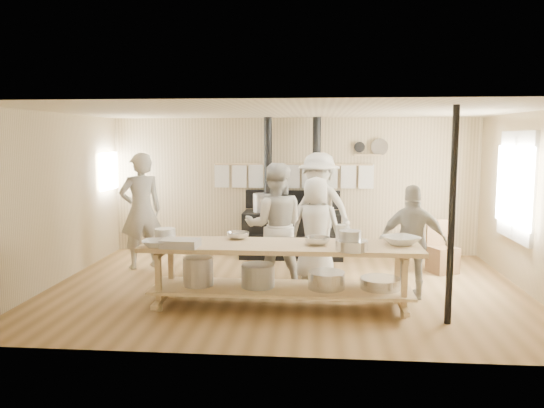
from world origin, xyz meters
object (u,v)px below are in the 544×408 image
object	(u,v)px
cook_by_window	(319,209)
cook_far_left	(141,211)
cook_right	(413,242)
chair	(442,257)
prep_table	(280,268)
stove	(291,229)
cook_center	(316,229)
roasting_pan	(180,243)
cook_left	(275,226)

from	to	relation	value
cook_by_window	cook_far_left	bearing A→B (deg)	-139.56
cook_right	chair	bearing A→B (deg)	-114.13
prep_table	cook_right	size ratio (longest dim) A/B	2.27
stove	cook_center	distance (m)	1.68
cook_far_left	cook_by_window	world-z (taller)	cook_far_left
roasting_pan	stove	bearing A→B (deg)	69.68
stove	prep_table	xyz separation A→B (m)	(-0.00, -3.02, -0.00)
prep_table	chair	bearing A→B (deg)	38.80
cook_center	cook_right	xyz separation A→B (m)	(1.33, -0.87, -0.02)
cook_far_left	cook_right	size ratio (longest dim) A/B	1.25
cook_center	roasting_pan	xyz separation A→B (m)	(-1.70, -1.75, 0.09)
chair	cook_by_window	bearing A→B (deg)	144.45
cook_left	chair	distance (m)	3.00
cook_right	cook_by_window	bearing A→B (deg)	-53.46
stove	chair	distance (m)	2.74
chair	roasting_pan	xyz separation A→B (m)	(-3.79, -2.38, 0.65)
cook_far_left	chair	world-z (taller)	cook_far_left
stove	cook_left	distance (m)	2.14
stove	cook_center	xyz separation A→B (m)	(0.46, -1.59, 0.29)
stove	cook_far_left	xyz separation A→B (m)	(-2.51, -1.08, 0.47)
prep_table	cook_left	world-z (taller)	cook_left
chair	roasting_pan	distance (m)	4.52
roasting_pan	chair	bearing A→B (deg)	32.15
cook_by_window	cook_center	bearing A→B (deg)	-61.97
cook_right	roasting_pan	world-z (taller)	cook_right
stove	roasting_pan	xyz separation A→B (m)	(-1.24, -3.35, 0.38)
stove	cook_right	xyz separation A→B (m)	(1.79, -2.47, 0.27)
prep_table	cook_center	xyz separation A→B (m)	(0.46, 1.42, 0.29)
cook_right	chair	world-z (taller)	cook_right
cook_center	cook_by_window	world-z (taller)	cook_by_window
cook_by_window	prep_table	bearing A→B (deg)	-71.02
chair	roasting_pan	world-z (taller)	roasting_pan
cook_far_left	cook_left	distance (m)	2.58
prep_table	cook_right	world-z (taller)	cook_right
prep_table	cook_center	distance (m)	1.52
stove	prep_table	size ratio (longest dim) A/B	0.72
cook_center	chair	distance (m)	2.26
cook_by_window	roasting_pan	xyz separation A→B (m)	(-1.74, -2.79, -0.08)
cook_left	prep_table	bearing A→B (deg)	94.07
cook_left	cook_by_window	size ratio (longest dim) A/B	0.95
prep_table	cook_left	size ratio (longest dim) A/B	1.94
cook_right	cook_by_window	world-z (taller)	cook_by_window
cook_far_left	cook_center	xyz separation A→B (m)	(2.97, -0.52, -0.18)
cook_far_left	cook_right	distance (m)	4.53
stove	roasting_pan	world-z (taller)	stove
prep_table	cook_right	bearing A→B (deg)	16.99
roasting_pan	cook_by_window	bearing A→B (deg)	58.01
cook_center	cook_by_window	size ratio (longest dim) A/B	0.83
cook_right	roasting_pan	size ratio (longest dim) A/B	3.43
cook_left	stove	bearing A→B (deg)	-98.38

